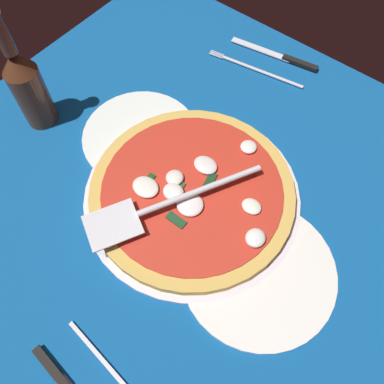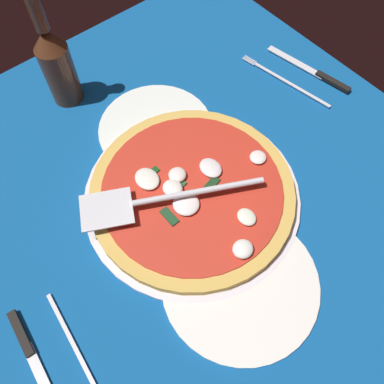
{
  "view_description": "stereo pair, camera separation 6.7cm",
  "coord_description": "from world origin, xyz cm",
  "px_view_note": "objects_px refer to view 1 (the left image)",
  "views": [
    {
      "loc": [
        21.93,
        -24.4,
        60.41
      ],
      "look_at": [
        1.81,
        0.98,
        2.14
      ],
      "focal_mm": 37.59,
      "sensor_mm": 36.0,
      "label": 1
    },
    {
      "loc": [
        26.7,
        -19.75,
        60.41
      ],
      "look_at": [
        1.81,
        0.98,
        2.14
      ],
      "focal_mm": 37.59,
      "sensor_mm": 36.0,
      "label": 2
    }
  ],
  "objects_px": {
    "pizza": "(192,192)",
    "place_setting_near": "(91,383)",
    "place_setting_far": "(268,64)",
    "pizza_server": "(164,205)",
    "beer_bottle": "(27,86)",
    "dinner_plate_left": "(140,136)",
    "dinner_plate_right": "(258,272)"
  },
  "relations": [
    {
      "from": "pizza",
      "to": "place_setting_near",
      "type": "bearing_deg",
      "value": -77.14
    },
    {
      "from": "pizza",
      "to": "place_setting_far",
      "type": "distance_m",
      "value": 0.35
    },
    {
      "from": "pizza_server",
      "to": "beer_bottle",
      "type": "height_order",
      "value": "beer_bottle"
    },
    {
      "from": "dinner_plate_left",
      "to": "dinner_plate_right",
      "type": "bearing_deg",
      "value": -14.14
    },
    {
      "from": "beer_bottle",
      "to": "dinner_plate_right",
      "type": "bearing_deg",
      "value": 0.29
    },
    {
      "from": "dinner_plate_right",
      "to": "pizza",
      "type": "height_order",
      "value": "pizza"
    },
    {
      "from": "dinner_plate_left",
      "to": "pizza_server",
      "type": "xyz_separation_m",
      "value": [
        0.14,
        -0.1,
        0.04
      ]
    },
    {
      "from": "place_setting_near",
      "to": "beer_bottle",
      "type": "relative_size",
      "value": 0.88
    },
    {
      "from": "dinner_plate_left",
      "to": "beer_bottle",
      "type": "relative_size",
      "value": 0.89
    },
    {
      "from": "dinner_plate_right",
      "to": "place_setting_far",
      "type": "bearing_deg",
      "value": 121.12
    },
    {
      "from": "pizza",
      "to": "place_setting_far",
      "type": "bearing_deg",
      "value": 101.68
    },
    {
      "from": "dinner_plate_right",
      "to": "pizza",
      "type": "xyz_separation_m",
      "value": [
        -0.16,
        0.04,
        0.02
      ]
    },
    {
      "from": "dinner_plate_left",
      "to": "pizza",
      "type": "relative_size",
      "value": 0.62
    },
    {
      "from": "dinner_plate_left",
      "to": "pizza_server",
      "type": "relative_size",
      "value": 0.77
    },
    {
      "from": "dinner_plate_left",
      "to": "dinner_plate_right",
      "type": "xyz_separation_m",
      "value": [
        0.31,
        -0.08,
        0.0
      ]
    },
    {
      "from": "dinner_plate_right",
      "to": "beer_bottle",
      "type": "bearing_deg",
      "value": -179.71
    },
    {
      "from": "dinner_plate_left",
      "to": "dinner_plate_right",
      "type": "relative_size",
      "value": 0.89
    },
    {
      "from": "dinner_plate_right",
      "to": "beer_bottle",
      "type": "relative_size",
      "value": 1.0
    },
    {
      "from": "place_setting_near",
      "to": "place_setting_far",
      "type": "bearing_deg",
      "value": 107.79
    },
    {
      "from": "dinner_plate_left",
      "to": "dinner_plate_right",
      "type": "distance_m",
      "value": 0.32
    },
    {
      "from": "dinner_plate_left",
      "to": "place_setting_near",
      "type": "xyz_separation_m",
      "value": [
        0.22,
        -0.35,
        -0.0
      ]
    },
    {
      "from": "pizza",
      "to": "pizza_server",
      "type": "height_order",
      "value": "pizza_server"
    },
    {
      "from": "dinner_plate_left",
      "to": "pizza",
      "type": "distance_m",
      "value": 0.16
    },
    {
      "from": "pizza",
      "to": "place_setting_far",
      "type": "xyz_separation_m",
      "value": [
        -0.07,
        0.35,
        -0.02
      ]
    },
    {
      "from": "dinner_plate_left",
      "to": "pizza_server",
      "type": "bearing_deg",
      "value": -34.0
    },
    {
      "from": "place_setting_near",
      "to": "place_setting_far",
      "type": "height_order",
      "value": "same"
    },
    {
      "from": "dinner_plate_left",
      "to": "place_setting_near",
      "type": "distance_m",
      "value": 0.41
    },
    {
      "from": "dinner_plate_right",
      "to": "place_setting_near",
      "type": "bearing_deg",
      "value": -108.6
    },
    {
      "from": "pizza_server",
      "to": "beer_bottle",
      "type": "bearing_deg",
      "value": -64.49
    },
    {
      "from": "pizza",
      "to": "place_setting_near",
      "type": "height_order",
      "value": "pizza"
    },
    {
      "from": "pizza_server",
      "to": "beer_bottle",
      "type": "distance_m",
      "value": 0.32
    },
    {
      "from": "place_setting_near",
      "to": "dinner_plate_left",
      "type": "bearing_deg",
      "value": 128.36
    }
  ]
}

